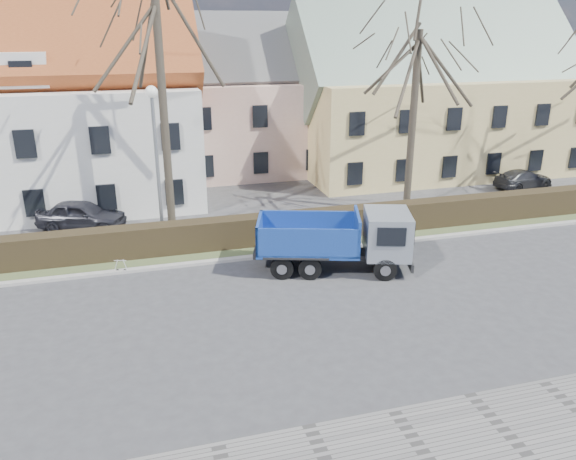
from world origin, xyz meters
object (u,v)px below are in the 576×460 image
object	(u,v)px
dump_truck	(328,240)
parked_car_a	(81,215)
cart_frame	(116,266)
parked_car_b	(523,179)
streetlight	(158,169)

from	to	relation	value
dump_truck	parked_car_a	bearing A→B (deg)	159.35
cart_frame	parked_car_b	size ratio (longest dim) A/B	0.18
cart_frame	parked_car_b	world-z (taller)	parked_car_b
dump_truck	parked_car_a	world-z (taller)	dump_truck
parked_car_b	dump_truck	bearing A→B (deg)	108.51
streetlight	parked_car_b	size ratio (longest dim) A/B	1.84
streetlight	parked_car_a	distance (m)	5.65
cart_frame	parked_car_a	world-z (taller)	parked_car_a
cart_frame	parked_car_a	bearing A→B (deg)	105.19
streetlight	cart_frame	xyz separation A→B (m)	(-2.01, -2.35, -3.19)
dump_truck	parked_car_b	xyz separation A→B (m)	(15.21, 8.04, -0.70)
parked_car_a	parked_car_b	world-z (taller)	parked_car_a
dump_truck	cart_frame	world-z (taller)	dump_truck
streetlight	parked_car_a	bearing A→B (deg)	136.57
dump_truck	cart_frame	distance (m)	8.40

